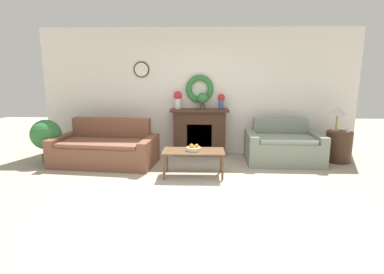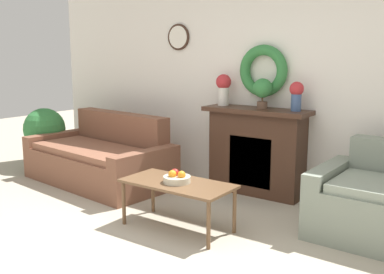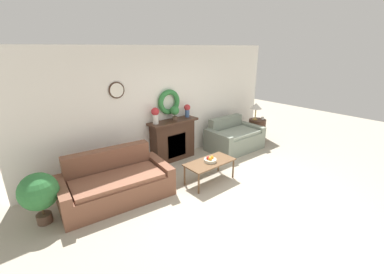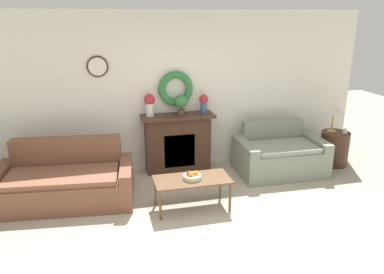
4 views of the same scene
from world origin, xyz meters
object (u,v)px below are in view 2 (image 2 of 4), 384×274
object	(u,v)px
fruit_bowl	(177,178)
vase_on_mantel_left	(224,87)
potted_plant_on_mantel	(263,90)
fireplace	(256,151)
vase_on_mantel_right	(296,94)
coffee_table	(178,187)
couch_left	(101,159)
potted_plant_floor_by_couch	(45,130)

from	to	relation	value
fruit_bowl	vase_on_mantel_left	size ratio (longest dim) A/B	0.69
fruit_bowl	potted_plant_on_mantel	size ratio (longest dim) A/B	0.75
potted_plant_on_mantel	fireplace	bearing A→B (deg)	167.34
vase_on_mantel_right	potted_plant_on_mantel	world-z (taller)	potted_plant_on_mantel
coffee_table	vase_on_mantel_left	xyz separation A→B (m)	(-0.37, 1.40, 0.82)
vase_on_mantel_left	vase_on_mantel_right	distance (m)	0.92
vase_on_mantel_left	potted_plant_on_mantel	size ratio (longest dim) A/B	1.09
coffee_table	vase_on_mantel_right	distance (m)	1.70
couch_left	vase_on_mantel_right	size ratio (longest dim) A/B	6.39
fruit_bowl	vase_on_mantel_left	bearing A→B (deg)	104.72
fireplace	couch_left	size ratio (longest dim) A/B	0.61
potted_plant_floor_by_couch	couch_left	bearing A→B (deg)	-2.41
vase_on_mantel_left	potted_plant_floor_by_couch	distance (m)	2.74
fruit_bowl	couch_left	bearing A→B (deg)	158.46
potted_plant_floor_by_couch	coffee_table	bearing A→B (deg)	-13.89
fireplace	vase_on_mantel_right	bearing A→B (deg)	0.71
potted_plant_on_mantel	potted_plant_floor_by_couch	distance (m)	3.23
couch_left	coffee_table	xyz separation A→B (m)	(1.74, -0.68, 0.11)
fireplace	coffee_table	size ratio (longest dim) A/B	1.18
couch_left	potted_plant_on_mantel	bearing A→B (deg)	26.53
vase_on_mantel_right	potted_plant_on_mantel	xyz separation A→B (m)	(-0.40, -0.02, 0.03)
coffee_table	vase_on_mantel_right	bearing A→B (deg)	68.68
fireplace	fruit_bowl	xyz separation A→B (m)	(-0.09, -1.41, -0.02)
vase_on_mantel_right	fruit_bowl	bearing A→B (deg)	-111.26
fireplace	fruit_bowl	distance (m)	1.41
vase_on_mantel_left	potted_plant_floor_by_couch	xyz separation A→B (m)	(-2.57, -0.68, -0.68)
fireplace	vase_on_mantel_left	bearing A→B (deg)	179.30
fruit_bowl	vase_on_mantel_right	world-z (taller)	vase_on_mantel_right
couch_left	vase_on_mantel_right	bearing A→B (deg)	23.69
fruit_bowl	potted_plant_floor_by_couch	bearing A→B (deg)	165.91
vase_on_mantel_left	vase_on_mantel_right	size ratio (longest dim) A/B	1.17
vase_on_mantel_right	potted_plant_on_mantel	bearing A→B (deg)	-177.10
vase_on_mantel_left	potted_plant_on_mantel	bearing A→B (deg)	-2.17
couch_left	potted_plant_floor_by_couch	xyz separation A→B (m)	(-1.20, 0.05, 0.25)
potted_plant_on_mantel	fruit_bowl	bearing A→B (deg)	-96.34
vase_on_mantel_right	coffee_table	bearing A→B (deg)	-111.32
couch_left	vase_on_mantel_left	distance (m)	1.81
couch_left	coffee_table	world-z (taller)	couch_left
coffee_table	vase_on_mantel_left	bearing A→B (deg)	104.91
vase_on_mantel_left	fireplace	bearing A→B (deg)	-0.70
couch_left	coffee_table	bearing A→B (deg)	-15.15
vase_on_mantel_right	potted_plant_floor_by_couch	bearing A→B (deg)	-169.02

